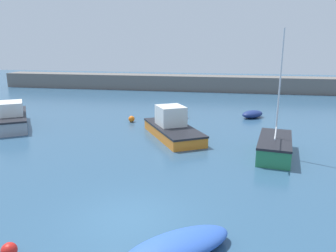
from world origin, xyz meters
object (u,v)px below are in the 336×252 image
Objects in this scene: motorboat_grey_hull at (172,127)px; motorboat_with_cabin at (12,118)px; open_tender_yellow at (178,246)px; fishing_dinghy_green at (252,114)px; mooring_buoy_red at (9,250)px; rowboat_white_midwater at (175,111)px; sailboat_tall_mast at (275,147)px; mooring_buoy_orange at (132,119)px.

motorboat_grey_hull reaches higher than motorboat_with_cabin.
open_tender_yellow is 1.56× the size of fishing_dinghy_green.
motorboat_grey_hull reaches higher than fishing_dinghy_green.
mooring_buoy_red is at bearing -155.34° from fishing_dinghy_green.
motorboat_grey_hull is (-2.37, 12.27, 0.37)m from open_tender_yellow.
fishing_dinghy_green is at bearing 49.91° from rowboat_white_midwater.
motorboat_with_cabin reaches higher than mooring_buoy_red.
sailboat_tall_mast is 11.43m from rowboat_white_midwater.
sailboat_tall_mast reaches higher than motorboat_grey_hull.
fishing_dinghy_green is (5.53, 6.86, -0.35)m from motorboat_grey_hull.
sailboat_tall_mast is at bearing -133.82° from motorboat_with_cabin.
mooring_buoy_orange is (-6.25, 15.79, -0.04)m from open_tender_yellow.
rowboat_white_midwater is 4.09m from mooring_buoy_orange.
motorboat_grey_hull is 13.73× the size of mooring_buoy_red.
sailboat_tall_mast reaches higher than rowboat_white_midwater.
motorboat_with_cabin is at bearing 98.30° from open_tender_yellow.
motorboat_with_cabin is 18.72m from fishing_dinghy_green.
motorboat_with_cabin is 12.35× the size of mooring_buoy_orange.
motorboat_with_cabin is 2.68× the size of fishing_dinghy_green.
fishing_dinghy_green is at bearing 110.25° from motorboat_grey_hull.
mooring_buoy_orange is (-9.41, -3.34, -0.06)m from fishing_dinghy_green.
open_tender_yellow is 7.74× the size of mooring_buoy_red.
motorboat_grey_hull is at bearing -172.85° from fishing_dinghy_green.
sailboat_tall_mast is 2.98× the size of fishing_dinghy_green.
mooring_buoy_orange is at bearing 71.09° from open_tender_yellow.
mooring_buoy_orange is 1.08× the size of mooring_buoy_red.
fishing_dinghy_green reaches higher than mooring_buoy_red.
fishing_dinghy_green is (3.16, 19.13, 0.03)m from open_tender_yellow.
open_tender_yellow reaches higher than mooring_buoy_orange.
rowboat_white_midwater reaches higher than mooring_buoy_orange.
motorboat_grey_hull reaches higher than mooring_buoy_orange.
mooring_buoy_orange is (8.12, 3.21, -0.47)m from motorboat_with_cabin.
sailboat_tall_mast is 6.72m from motorboat_grey_hull.
motorboat_with_cabin is at bearing -106.69° from rowboat_white_midwater.
motorboat_with_cabin is 13.30× the size of mooring_buoy_red.
motorboat_grey_hull is 2.77× the size of fishing_dinghy_green.
rowboat_white_midwater is at bearing 85.72° from mooring_buoy_red.
motorboat_with_cabin is at bearing -122.38° from motorboat_grey_hull.
fishing_dinghy_green is (6.42, 0.56, -0.12)m from rowboat_white_midwater.
motorboat_with_cabin is (-14.37, 12.58, 0.43)m from open_tender_yellow.
open_tender_yellow is at bearing -143.36° from fishing_dinghy_green.
open_tender_yellow is 0.56× the size of motorboat_grey_hull.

